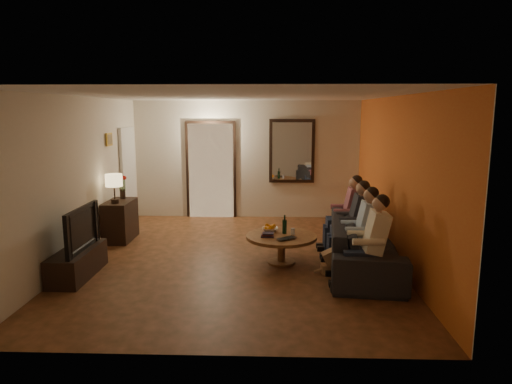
{
  "coord_description": "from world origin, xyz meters",
  "views": [
    {
      "loc": [
        0.56,
        -7.11,
        2.36
      ],
      "look_at": [
        0.3,
        0.3,
        1.05
      ],
      "focal_mm": 32.0,
      "sensor_mm": 36.0,
      "label": 1
    }
  ],
  "objects_px": {
    "person_c": "(355,224)",
    "wine_bottle": "(285,224)",
    "dresser": "(120,220)",
    "bowl": "(270,230)",
    "table_lamp": "(114,189)",
    "laptop": "(288,239)",
    "dog": "(339,255)",
    "tv_stand": "(77,263)",
    "tv": "(75,229)",
    "coffee_table": "(281,249)",
    "sofa": "(364,244)",
    "person_d": "(348,216)",
    "person_b": "(362,235)",
    "person_a": "(371,247)"
  },
  "relations": [
    {
      "from": "person_c",
      "to": "wine_bottle",
      "type": "distance_m",
      "value": 1.11
    },
    {
      "from": "dresser",
      "to": "sofa",
      "type": "height_order",
      "value": "sofa"
    },
    {
      "from": "person_a",
      "to": "person_c",
      "type": "distance_m",
      "value": 1.2
    },
    {
      "from": "coffee_table",
      "to": "person_c",
      "type": "bearing_deg",
      "value": 6.51
    },
    {
      "from": "laptop",
      "to": "tv",
      "type": "bearing_deg",
      "value": 149.62
    },
    {
      "from": "dresser",
      "to": "table_lamp",
      "type": "height_order",
      "value": "table_lamp"
    },
    {
      "from": "table_lamp",
      "to": "laptop",
      "type": "distance_m",
      "value": 3.36
    },
    {
      "from": "coffee_table",
      "to": "wine_bottle",
      "type": "distance_m",
      "value": 0.4
    },
    {
      "from": "sofa",
      "to": "person_d",
      "type": "xyz_separation_m",
      "value": [
        -0.1,
        0.9,
        0.23
      ]
    },
    {
      "from": "dresser",
      "to": "coffee_table",
      "type": "relative_size",
      "value": 0.75
    },
    {
      "from": "table_lamp",
      "to": "coffee_table",
      "type": "height_order",
      "value": "table_lamp"
    },
    {
      "from": "wine_bottle",
      "to": "coffee_table",
      "type": "bearing_deg",
      "value": -116.57
    },
    {
      "from": "tv_stand",
      "to": "sofa",
      "type": "height_order",
      "value": "sofa"
    },
    {
      "from": "tv",
      "to": "wine_bottle",
      "type": "relative_size",
      "value": 3.51
    },
    {
      "from": "tv_stand",
      "to": "wine_bottle",
      "type": "height_order",
      "value": "wine_bottle"
    },
    {
      "from": "person_b",
      "to": "laptop",
      "type": "bearing_deg",
      "value": 169.97
    },
    {
      "from": "laptop",
      "to": "person_c",
      "type": "bearing_deg",
      "value": -16.97
    },
    {
      "from": "coffee_table",
      "to": "tv",
      "type": "bearing_deg",
      "value": -166.68
    },
    {
      "from": "dresser",
      "to": "sofa",
      "type": "distance_m",
      "value": 4.45
    },
    {
      "from": "bowl",
      "to": "sofa",
      "type": "bearing_deg",
      "value": -15.06
    },
    {
      "from": "person_b",
      "to": "coffee_table",
      "type": "distance_m",
      "value": 1.31
    },
    {
      "from": "person_c",
      "to": "dog",
      "type": "bearing_deg",
      "value": -119.26
    },
    {
      "from": "sofa",
      "to": "person_c",
      "type": "relative_size",
      "value": 2.11
    },
    {
      "from": "person_b",
      "to": "person_c",
      "type": "height_order",
      "value": "same"
    },
    {
      "from": "dresser",
      "to": "person_c",
      "type": "bearing_deg",
      "value": -14.68
    },
    {
      "from": "person_d",
      "to": "wine_bottle",
      "type": "height_order",
      "value": "person_d"
    },
    {
      "from": "dresser",
      "to": "wine_bottle",
      "type": "height_order",
      "value": "wine_bottle"
    },
    {
      "from": "tv_stand",
      "to": "person_b",
      "type": "relative_size",
      "value": 1.0
    },
    {
      "from": "dresser",
      "to": "coffee_table",
      "type": "bearing_deg",
      "value": -22.24
    },
    {
      "from": "coffee_table",
      "to": "laptop",
      "type": "height_order",
      "value": "laptop"
    },
    {
      "from": "tv_stand",
      "to": "person_a",
      "type": "xyz_separation_m",
      "value": [
        4.13,
        -0.37,
        0.4
      ]
    },
    {
      "from": "sofa",
      "to": "laptop",
      "type": "xyz_separation_m",
      "value": [
        -1.16,
        -0.11,
        0.09
      ]
    },
    {
      "from": "person_c",
      "to": "bowl",
      "type": "xyz_separation_m",
      "value": [
        -1.34,
        0.09,
        -0.12
      ]
    },
    {
      "from": "tv_stand",
      "to": "wine_bottle",
      "type": "bearing_deg",
      "value": 14.89
    },
    {
      "from": "bowl",
      "to": "dresser",
      "type": "bearing_deg",
      "value": 160.38
    },
    {
      "from": "table_lamp",
      "to": "tv",
      "type": "height_order",
      "value": "table_lamp"
    },
    {
      "from": "tv_stand",
      "to": "coffee_table",
      "type": "height_order",
      "value": "coffee_table"
    },
    {
      "from": "laptop",
      "to": "sofa",
      "type": "bearing_deg",
      "value": -32.69
    },
    {
      "from": "dresser",
      "to": "table_lamp",
      "type": "xyz_separation_m",
      "value": [
        0.0,
        -0.22,
        0.64
      ]
    },
    {
      "from": "person_c",
      "to": "dresser",
      "type": "bearing_deg",
      "value": 165.32
    },
    {
      "from": "dresser",
      "to": "bowl",
      "type": "distance_m",
      "value": 2.96
    },
    {
      "from": "person_b",
      "to": "person_c",
      "type": "bearing_deg",
      "value": 90.0
    },
    {
      "from": "person_d",
      "to": "bowl",
      "type": "height_order",
      "value": "person_d"
    },
    {
      "from": "person_c",
      "to": "wine_bottle",
      "type": "xyz_separation_m",
      "value": [
        -1.11,
        -0.03,
        0.01
      ]
    },
    {
      "from": "bowl",
      "to": "person_d",
      "type": "bearing_deg",
      "value": 20.92
    },
    {
      "from": "person_a",
      "to": "wine_bottle",
      "type": "xyz_separation_m",
      "value": [
        -1.11,
        1.17,
        0.01
      ]
    },
    {
      "from": "tv_stand",
      "to": "coffee_table",
      "type": "relative_size",
      "value": 1.08
    },
    {
      "from": "dog",
      "to": "person_c",
      "type": "bearing_deg",
      "value": 56.8
    },
    {
      "from": "person_a",
      "to": "person_d",
      "type": "xyz_separation_m",
      "value": [
        0.0,
        1.8,
        0.0
      ]
    },
    {
      "from": "table_lamp",
      "to": "tv",
      "type": "relative_size",
      "value": 0.5
    }
  ]
}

